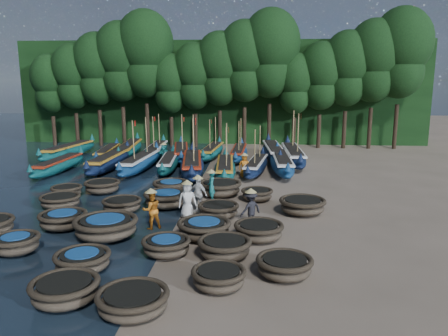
# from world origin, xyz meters

# --- Properties ---
(ground) EXTENTS (120.00, 120.00, 0.00)m
(ground) POSITION_xyz_m (0.00, 0.00, 0.00)
(ground) COLOR #7C6C5B
(ground) RESTS_ON ground
(foliage_wall) EXTENTS (40.00, 3.00, 10.00)m
(foliage_wall) POSITION_xyz_m (0.00, 23.50, 5.00)
(foliage_wall) COLOR black
(foliage_wall) RESTS_ON ground
(coracle_2) EXTENTS (2.01, 2.01, 0.71)m
(coracle_2) POSITION_xyz_m (-1.89, -9.80, 0.41)
(coracle_2) COLOR brown
(coracle_2) RESTS_ON ground
(coracle_3) EXTENTS (2.33, 2.33, 0.66)m
(coracle_3) POSITION_xyz_m (0.17, -10.20, 0.37)
(coracle_3) COLOR brown
(coracle_3) RESTS_ON ground
(coracle_4) EXTENTS (1.95, 1.95, 0.64)m
(coracle_4) POSITION_xyz_m (2.36, -8.60, 0.37)
(coracle_4) COLOR brown
(coracle_4) RESTS_ON ground
(coracle_5) EXTENTS (1.86, 1.86, 0.69)m
(coracle_5) POSITION_xyz_m (-5.21, -6.41, 0.40)
(coracle_5) COLOR brown
(coracle_5) RESTS_ON ground
(coracle_6) EXTENTS (2.05, 2.05, 0.67)m
(coracle_6) POSITION_xyz_m (-2.21, -7.72, 0.39)
(coracle_6) COLOR brown
(coracle_6) RESTS_ON ground
(coracle_7) EXTENTS (1.79, 1.79, 0.65)m
(coracle_7) POSITION_xyz_m (0.27, -6.19, 0.37)
(coracle_7) COLOR brown
(coracle_7) RESTS_ON ground
(coracle_8) EXTENTS (2.15, 2.15, 0.73)m
(coracle_8) POSITION_xyz_m (2.37, -6.32, 0.42)
(coracle_8) COLOR brown
(coracle_8) RESTS_ON ground
(coracle_9) EXTENTS (1.99, 1.99, 0.68)m
(coracle_9) POSITION_xyz_m (4.39, -7.66, 0.39)
(coracle_9) COLOR brown
(coracle_9) RESTS_ON ground
(coracle_11) EXTENTS (2.05, 2.05, 0.73)m
(coracle_11) POSITION_xyz_m (-4.68, -3.64, 0.42)
(coracle_11) COLOR brown
(coracle_11) RESTS_ON ground
(coracle_12) EXTENTS (2.56, 2.56, 0.84)m
(coracle_12) POSITION_xyz_m (-2.48, -4.63, 0.49)
(coracle_12) COLOR brown
(coracle_12) RESTS_ON ground
(coracle_13) EXTENTS (2.54, 2.54, 0.74)m
(coracle_13) POSITION_xyz_m (1.42, -4.39, 0.43)
(coracle_13) COLOR brown
(coracle_13) RESTS_ON ground
(coracle_14) EXTENTS (2.06, 2.06, 0.69)m
(coracle_14) POSITION_xyz_m (3.59, -4.40, 0.40)
(coracle_14) COLOR brown
(coracle_14) RESTS_ON ground
(coracle_15) EXTENTS (2.17, 2.17, 0.64)m
(coracle_15) POSITION_xyz_m (-6.18, -0.61, 0.37)
(coracle_15) COLOR brown
(coracle_15) RESTS_ON ground
(coracle_16) EXTENTS (2.14, 2.14, 0.66)m
(coracle_16) POSITION_xyz_m (-2.91, -1.12, 0.37)
(coracle_16) COLOR brown
(coracle_16) RESTS_ON ground
(coracle_17) EXTENTS (2.29, 2.29, 0.80)m
(coracle_17) POSITION_xyz_m (-0.93, -0.18, 0.46)
(coracle_17) COLOR brown
(coracle_17) RESTS_ON ground
(coracle_18) EXTENTS (1.91, 1.91, 0.68)m
(coracle_18) POSITION_xyz_m (1.78, -1.69, 0.39)
(coracle_18) COLOR brown
(coracle_18) RESTS_ON ground
(coracle_19) EXTENTS (2.68, 2.68, 0.75)m
(coracle_19) POSITION_xyz_m (5.67, -0.82, 0.43)
(coracle_19) COLOR brown
(coracle_19) RESTS_ON ground
(coracle_20) EXTENTS (2.01, 2.01, 0.65)m
(coracle_20) POSITION_xyz_m (-6.66, 1.25, 0.37)
(coracle_20) COLOR brown
(coracle_20) RESTS_ON ground
(coracle_21) EXTENTS (1.97, 1.97, 0.71)m
(coracle_21) POSITION_xyz_m (-5.07, 2.29, 0.41)
(coracle_21) COLOR brown
(coracle_21) RESTS_ON ground
(coracle_22) EXTENTS (2.18, 2.18, 0.80)m
(coracle_22) POSITION_xyz_m (-1.14, 2.10, 0.47)
(coracle_22) COLOR brown
(coracle_22) RESTS_ON ground
(coracle_23) EXTENTS (2.78, 2.78, 0.81)m
(coracle_23) POSITION_xyz_m (1.53, 2.19, 0.46)
(coracle_23) COLOR brown
(coracle_23) RESTS_ON ground
(coracle_24) EXTENTS (1.71, 1.71, 0.64)m
(coracle_24) POSITION_xyz_m (3.55, 1.31, 0.37)
(coracle_24) COLOR brown
(coracle_24) RESTS_ON ground
(long_boat_1) EXTENTS (1.63, 7.52, 1.32)m
(long_boat_1) POSITION_xyz_m (-10.02, 7.70, 0.50)
(long_boat_1) COLOR #0F5754
(long_boat_1) RESTS_ON ground
(long_boat_2) EXTENTS (1.67, 8.66, 1.52)m
(long_boat_2) POSITION_xyz_m (-6.87, 9.00, 0.58)
(long_boat_2) COLOR #0F223A
(long_boat_2) RESTS_ON ground
(long_boat_3) EXTENTS (1.99, 8.55, 3.64)m
(long_boat_3) POSITION_xyz_m (-4.58, 8.71, 0.58)
(long_boat_3) COLOR navy
(long_boat_3) RESTS_ON ground
(long_boat_4) EXTENTS (1.92, 7.39, 1.31)m
(long_boat_4) POSITION_xyz_m (-2.65, 8.96, 0.50)
(long_boat_4) COLOR #0F5754
(long_boat_4) RESTS_ON ground
(long_boat_5) EXTENTS (2.78, 9.07, 3.88)m
(long_boat_5) POSITION_xyz_m (-0.80, 7.84, 0.62)
(long_boat_5) COLOR #0F223A
(long_boat_5) RESTS_ON ground
(long_boat_6) EXTENTS (1.83, 7.98, 3.40)m
(long_boat_6) POSITION_xyz_m (1.47, 7.13, 0.54)
(long_boat_6) COLOR #0F5754
(long_boat_6) RESTS_ON ground
(long_boat_7) EXTENTS (2.32, 7.30, 3.13)m
(long_boat_7) POSITION_xyz_m (3.50, 8.38, 0.50)
(long_boat_7) COLOR #0F223A
(long_boat_7) RESTS_ON ground
(long_boat_8) EXTENTS (1.76, 8.67, 1.53)m
(long_boat_8) POSITION_xyz_m (5.27, 9.07, 0.58)
(long_boat_8) COLOR navy
(long_boat_8) RESTS_ON ground
(long_boat_9) EXTENTS (2.49, 8.40, 1.49)m
(long_boat_9) POSITION_xyz_m (-11.80, 13.47, 0.57)
(long_boat_9) COLOR #0F5754
(long_boat_9) RESTS_ON ground
(long_boat_10) EXTENTS (1.94, 7.24, 1.28)m
(long_boat_10) POSITION_xyz_m (-8.38, 13.00, 0.49)
(long_boat_10) COLOR navy
(long_boat_10) RESTS_ON ground
(long_boat_11) EXTENTS (2.32, 8.63, 1.52)m
(long_boat_11) POSITION_xyz_m (-7.05, 14.48, 0.58)
(long_boat_11) COLOR #0F5754
(long_boat_11) RESTS_ON ground
(long_boat_12) EXTENTS (1.80, 8.12, 3.45)m
(long_boat_12) POSITION_xyz_m (-4.69, 14.09, 0.55)
(long_boat_12) COLOR #0F5754
(long_boat_12) RESTS_ON ground
(long_boat_13) EXTENTS (2.76, 8.11, 3.49)m
(long_boat_13) POSITION_xyz_m (-2.45, 13.21, 0.55)
(long_boat_13) COLOR navy
(long_boat_13) RESTS_ON ground
(long_boat_14) EXTENTS (1.98, 7.57, 3.23)m
(long_boat_14) POSITION_xyz_m (-0.08, 14.23, 0.51)
(long_boat_14) COLOR #0F5754
(long_boat_14) RESTS_ON ground
(long_boat_15) EXTENTS (1.54, 7.48, 3.18)m
(long_boat_15) POSITION_xyz_m (2.12, 13.60, 0.50)
(long_boat_15) COLOR navy
(long_boat_15) RESTS_ON ground
(long_boat_16) EXTENTS (2.19, 9.06, 1.60)m
(long_boat_16) POSITION_xyz_m (4.88, 13.76, 0.61)
(long_boat_16) COLOR #0F223A
(long_boat_16) RESTS_ON ground
(long_boat_17) EXTENTS (1.86, 9.18, 3.90)m
(long_boat_17) POSITION_xyz_m (6.30, 12.14, 0.62)
(long_boat_17) COLOR #0F223A
(long_boat_17) RESTS_ON ground
(fisherman_0) EXTENTS (0.96, 0.78, 1.90)m
(fisherman_0) POSITION_xyz_m (0.36, -1.82, 0.91)
(fisherman_0) COLOR silver
(fisherman_0) RESTS_ON ground
(fisherman_1) EXTENTS (0.52, 0.60, 1.81)m
(fisherman_1) POSITION_xyz_m (1.17, 1.08, 0.91)
(fisherman_1) COLOR #196967
(fisherman_1) RESTS_ON ground
(fisherman_2) EXTENTS (1.02, 0.95, 1.86)m
(fisherman_2) POSITION_xyz_m (-0.93, -3.34, 0.88)
(fisherman_2) COLOR #B86518
(fisherman_2) RESTS_ON ground
(fisherman_3) EXTENTS (1.17, 1.11, 1.79)m
(fisherman_3) POSITION_xyz_m (3.25, -2.75, 0.84)
(fisherman_3) COLOR black
(fisherman_3) RESTS_ON ground
(fisherman_4) EXTENTS (1.09, 0.85, 1.93)m
(fisherman_4) POSITION_xyz_m (0.73, -0.85, 0.92)
(fisherman_4) COLOR silver
(fisherman_4) RESTS_ON ground
(fisherman_5) EXTENTS (1.44, 0.98, 1.69)m
(fisherman_5) POSITION_xyz_m (-3.51, 11.55, 0.79)
(fisherman_5) COLOR #196967
(fisherman_5) RESTS_ON ground
(fisherman_6) EXTENTS (0.80, 0.58, 1.70)m
(fisherman_6) POSITION_xyz_m (2.73, 7.05, 0.82)
(fisherman_6) COLOR #B86518
(fisherman_6) RESTS_ON ground
(tree_0) EXTENTS (3.68, 3.68, 8.68)m
(tree_0) POSITION_xyz_m (-16.00, 20.00, 5.97)
(tree_0) COLOR black
(tree_0) RESTS_ON ground
(tree_1) EXTENTS (4.09, 4.09, 9.65)m
(tree_1) POSITION_xyz_m (-13.70, 20.00, 6.65)
(tree_1) COLOR black
(tree_1) RESTS_ON ground
(tree_2) EXTENTS (4.51, 4.51, 10.63)m
(tree_2) POSITION_xyz_m (-11.40, 20.00, 7.32)
(tree_2) COLOR black
(tree_2) RESTS_ON ground
(tree_3) EXTENTS (4.92, 4.92, 11.60)m
(tree_3) POSITION_xyz_m (-9.10, 20.00, 8.00)
(tree_3) COLOR black
(tree_3) RESTS_ON ground
(tree_4) EXTENTS (5.34, 5.34, 12.58)m
(tree_4) POSITION_xyz_m (-6.80, 20.00, 8.67)
(tree_4) COLOR black
(tree_4) RESTS_ON ground
(tree_5) EXTENTS (3.68, 3.68, 8.68)m
(tree_5) POSITION_xyz_m (-4.50, 20.00, 5.97)
(tree_5) COLOR black
(tree_5) RESTS_ON ground
(tree_6) EXTENTS (4.09, 4.09, 9.65)m
(tree_6) POSITION_xyz_m (-2.20, 20.00, 6.65)
(tree_6) COLOR black
(tree_6) RESTS_ON ground
(tree_7) EXTENTS (4.51, 4.51, 10.63)m
(tree_7) POSITION_xyz_m (0.10, 20.00, 7.32)
(tree_7) COLOR black
(tree_7) RESTS_ON ground
(tree_8) EXTENTS (4.92, 4.92, 11.60)m
(tree_8) POSITION_xyz_m (2.40, 20.00, 8.00)
(tree_8) COLOR black
(tree_8) RESTS_ON ground
(tree_9) EXTENTS (5.34, 5.34, 12.58)m
(tree_9) POSITION_xyz_m (4.70, 20.00, 8.67)
(tree_9) COLOR black
(tree_9) RESTS_ON ground
(tree_10) EXTENTS (3.68, 3.68, 8.68)m
(tree_10) POSITION_xyz_m (7.00, 20.00, 5.97)
(tree_10) COLOR black
(tree_10) RESTS_ON ground
(tree_11) EXTENTS (4.09, 4.09, 9.65)m
(tree_11) POSITION_xyz_m (9.30, 20.00, 6.65)
(tree_11) COLOR black
(tree_11) RESTS_ON ground
(tree_12) EXTENTS (4.51, 4.51, 10.63)m
(tree_12) POSITION_xyz_m (11.60, 20.00, 7.32)
(tree_12) COLOR black
(tree_12) RESTS_ON ground
(tree_13) EXTENTS (4.92, 4.92, 11.60)m
(tree_13) POSITION_xyz_m (13.90, 20.00, 8.00)
(tree_13) COLOR black
(tree_13) RESTS_ON ground
(tree_14) EXTENTS (5.34, 5.34, 12.58)m
(tree_14) POSITION_xyz_m (16.20, 20.00, 8.67)
(tree_14) COLOR black
(tree_14) RESTS_ON ground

